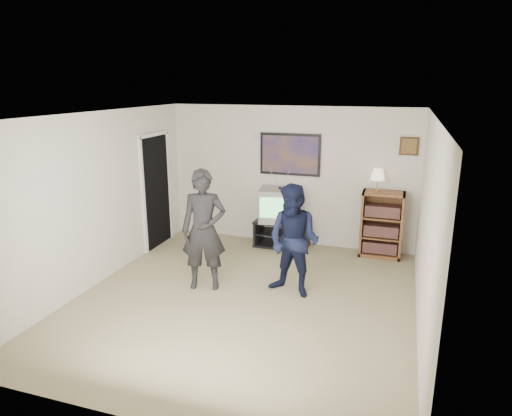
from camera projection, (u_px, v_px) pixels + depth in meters
The scene contains 13 objects.
room_shell at pixel (252, 206), 6.27m from camera, with size 4.51×5.00×2.51m.
media_stand at pixel (282, 233), 8.28m from camera, with size 0.98×0.57×0.48m.
crt_television at pixel (280, 205), 8.15m from camera, with size 0.70×0.59×0.59m, color gray, non-canonical shape.
bookshelf at pixel (382, 224), 7.73m from camera, with size 0.69×0.39×1.13m, color brown, non-canonical shape.
table_lamp at pixel (378, 180), 7.60m from camera, with size 0.24×0.24×0.38m, color #FFE5C1, non-canonical shape.
person_tall at pixel (204, 230), 6.45m from camera, with size 0.64×0.42×1.74m, color black.
person_short at pixel (294, 241), 6.25m from camera, with size 0.77×0.60×1.58m, color black.
controller_left at pixel (208, 202), 6.58m from camera, with size 0.04×0.13×0.04m, color white.
controller_right at pixel (297, 216), 6.39m from camera, with size 0.03×0.11×0.03m, color white.
poster at pixel (290, 154), 8.11m from camera, with size 1.10×0.03×0.75m, color black.
air_vent at pixel (261, 136), 8.20m from camera, with size 0.28×0.02×0.14m, color white.
small_picture at pixel (409, 146), 7.46m from camera, with size 0.30×0.03×0.30m, color #442815.
doorway at pixel (156, 192), 8.15m from camera, with size 0.03×0.85×2.00m, color black.
Camera 1 is at (1.92, -5.39, 2.89)m, focal length 32.00 mm.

